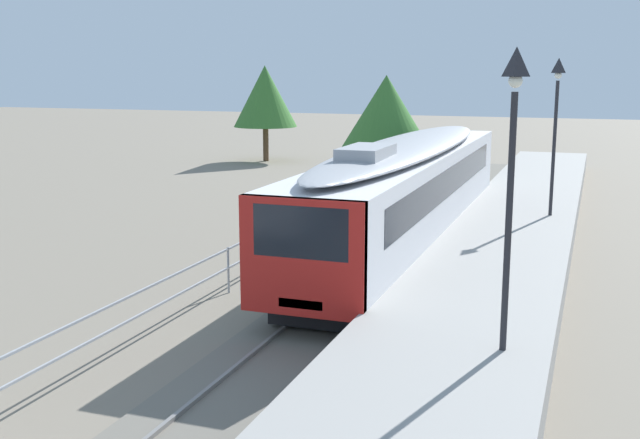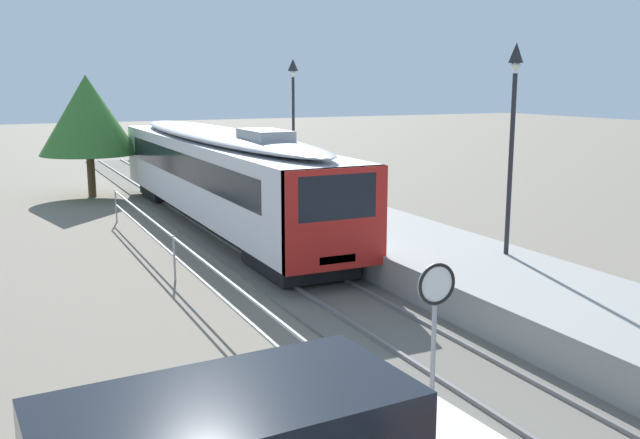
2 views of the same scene
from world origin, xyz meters
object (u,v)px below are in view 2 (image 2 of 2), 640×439
Objects in this scene: platform_lamp_mid_platform at (513,109)px; commuter_train at (219,170)px; platform_lamp_far_end at (293,98)px; speed_limit_sign at (436,310)px.

commuter_train is at bearing 112.14° from platform_lamp_mid_platform.
platform_lamp_far_end is (4.35, 3.16, 2.48)m from commuter_train.
commuter_train is 5.92m from platform_lamp_far_end.
platform_lamp_mid_platform is (4.35, -10.69, 2.48)m from commuter_train.
platform_lamp_mid_platform reaches higher than speed_limit_sign.
platform_lamp_mid_platform is at bearing -67.86° from commuter_train.
speed_limit_sign is at bearing -107.97° from platform_lamp_far_end.
speed_limit_sign is (-6.47, -19.94, -2.50)m from platform_lamp_far_end.
platform_lamp_mid_platform is at bearing -90.00° from platform_lamp_far_end.
platform_lamp_mid_platform is 13.85m from platform_lamp_far_end.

